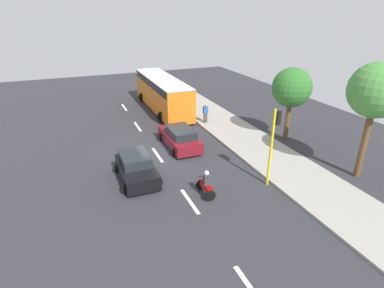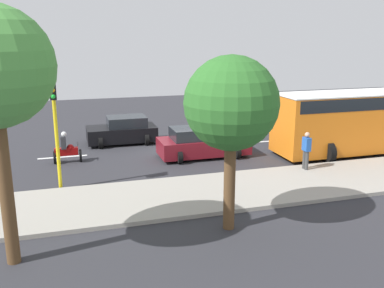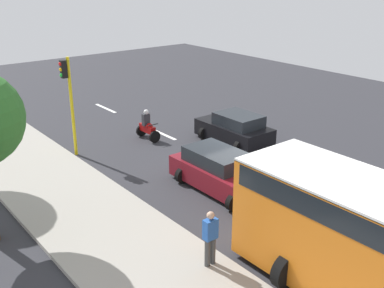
% 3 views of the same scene
% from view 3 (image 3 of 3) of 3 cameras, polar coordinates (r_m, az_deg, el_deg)
% --- Properties ---
extents(ground_plane, '(40.00, 60.00, 0.10)m').
position_cam_3_polar(ground_plane, '(20.01, 6.24, -3.34)').
color(ground_plane, '#2D2D33').
extents(sidewalk, '(4.00, 60.00, 0.15)m').
position_cam_3_polar(sidewalk, '(16.29, -11.86, -9.14)').
color(sidewalk, '#9E998E').
rests_on(sidewalk, ground).
extents(lane_stripe_far_north, '(0.20, 2.40, 0.01)m').
position_cam_3_polar(lane_stripe_far_north, '(29.20, -10.50, 4.31)').
color(lane_stripe_far_north, white).
rests_on(lane_stripe_far_north, ground).
extents(lane_stripe_north, '(0.20, 2.40, 0.01)m').
position_cam_3_polar(lane_stripe_north, '(24.29, -3.70, 1.27)').
color(lane_stripe_north, white).
rests_on(lane_stripe_north, ground).
extents(lane_stripe_mid, '(0.20, 2.40, 0.01)m').
position_cam_3_polar(lane_stripe_mid, '(19.99, 6.25, -3.20)').
color(lane_stripe_mid, white).
rests_on(lane_stripe_mid, ground).
extents(lane_stripe_south, '(0.20, 2.40, 0.01)m').
position_cam_3_polar(lane_stripe_south, '(16.77, 20.93, -9.50)').
color(lane_stripe_south, white).
rests_on(lane_stripe_south, ground).
extents(car_black, '(2.31, 3.83, 1.52)m').
position_cam_3_polar(car_black, '(22.84, 5.26, 1.82)').
color(car_black, black).
rests_on(car_black, ground).
extents(car_maroon, '(2.30, 4.49, 1.52)m').
position_cam_3_polar(car_maroon, '(17.99, 3.63, -3.44)').
color(car_maroon, maroon).
rests_on(car_maroon, ground).
extents(motorcycle, '(0.60, 1.30, 1.53)m').
position_cam_3_polar(motorcycle, '(23.38, -5.46, 2.09)').
color(motorcycle, black).
rests_on(motorcycle, ground).
extents(pedestrian_near_signal, '(0.40, 0.24, 1.69)m').
position_cam_3_polar(pedestrian_near_signal, '(13.23, 2.24, -11.24)').
color(pedestrian_near_signal, '#3F3F3F').
rests_on(pedestrian_near_signal, sidewalk).
extents(traffic_light_corner, '(0.49, 0.24, 4.50)m').
position_cam_3_polar(traffic_light_corner, '(21.27, -14.84, 6.04)').
color(traffic_light_corner, yellow).
rests_on(traffic_light_corner, ground).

